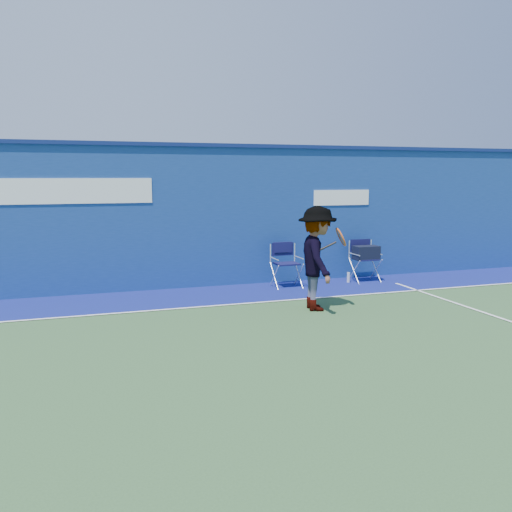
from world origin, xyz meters
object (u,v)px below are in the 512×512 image
object	(u,v)px
directors_chair_right	(365,264)
tennis_player	(317,258)
water_bottle	(348,277)
directors_chair_left	(286,273)

from	to	relation	value
directors_chair_right	tennis_player	world-z (taller)	tennis_player
water_bottle	tennis_player	distance (m)	2.80
directors_chair_right	tennis_player	bearing A→B (deg)	-136.10
directors_chair_left	tennis_player	xyz separation A→B (m)	(-0.21, -2.04, 0.62)
water_bottle	tennis_player	bearing A→B (deg)	-130.17
directors_chair_right	water_bottle	xyz separation A→B (m)	(-0.43, -0.03, -0.28)
directors_chair_left	water_bottle	bearing A→B (deg)	0.10
directors_chair_left	tennis_player	bearing A→B (deg)	-95.94
directors_chair_right	water_bottle	distance (m)	0.52
directors_chair_right	tennis_player	xyz separation A→B (m)	(-2.16, -2.08, 0.54)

